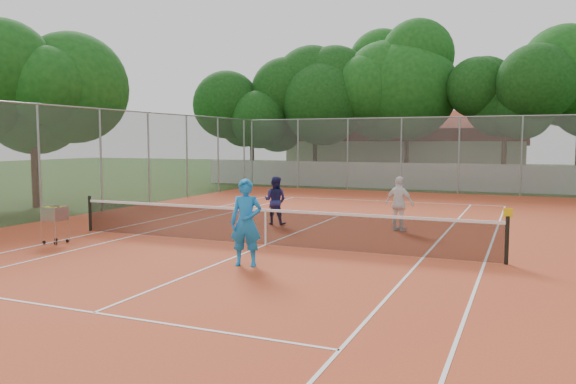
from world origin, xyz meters
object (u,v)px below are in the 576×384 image
at_px(clubhouse, 408,148).
at_px(ball_hopper, 55,223).
at_px(player_far_left, 275,201).
at_px(player_far_right, 399,204).
at_px(tennis_net, 266,227).
at_px(player_near, 246,223).

distance_m(clubhouse, ball_hopper, 31.26).
height_order(player_far_left, ball_hopper, player_far_left).
relative_size(player_far_right, ball_hopper, 1.52).
height_order(tennis_net, ball_hopper, ball_hopper).
bearing_deg(player_far_right, player_near, 92.65).
bearing_deg(player_near, tennis_net, 91.12).
bearing_deg(player_near, player_far_right, 56.70).
xyz_separation_m(tennis_net, player_far_right, (2.75, 3.70, 0.35)).
bearing_deg(player_far_left, ball_hopper, 52.83).
xyz_separation_m(clubhouse, ball_hopper, (-3.24, -31.05, -1.63)).
height_order(tennis_net, clubhouse, clubhouse).
height_order(player_far_left, player_far_right, player_far_right).
distance_m(player_near, player_far_right, 6.45).
bearing_deg(clubhouse, ball_hopper, -95.96).
xyz_separation_m(clubhouse, player_far_left, (0.72, -25.57, -1.39)).
bearing_deg(player_far_right, tennis_net, 74.86).
bearing_deg(clubhouse, tennis_net, -86.05).
height_order(tennis_net, player_far_right, player_far_right).
distance_m(clubhouse, player_far_right, 25.78).
bearing_deg(player_far_right, ball_hopper, 57.21).
bearing_deg(clubhouse, player_far_left, -88.39).
bearing_deg(player_far_right, clubhouse, -57.88).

